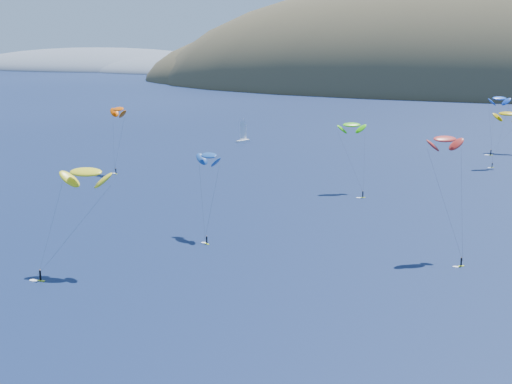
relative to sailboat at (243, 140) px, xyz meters
The scene contains 9 objects.
headland 664.33m from the sailboat, 124.87° to the left, with size 460.00×250.00×60.00m.
sailboat is the anchor object (origin of this frame).
kitesurfer_1 75.37m from the sailboat, 101.08° to the right, with size 9.28×10.10×21.85m.
kitesurfer_2 161.70m from the sailboat, 79.15° to the right, with size 9.89×12.53×20.54m.
kitesurfer_3 97.68m from the sailboat, 51.14° to the right, with size 10.37×12.81×20.19m.
kitesurfer_4 101.53m from the sailboat, 12.63° to the right, with size 8.25×8.61×24.13m.
kitesurfer_9 156.41m from the sailboat, 54.64° to the right, with size 9.51×11.88×24.63m.
kitesurfer_10 135.90m from the sailboat, 72.14° to the right, with size 7.94×12.07×18.96m.
kitesurfer_11 100.75m from the sailboat, ahead, with size 10.45×12.48×16.78m.
Camera 1 is at (36.19, -60.19, 41.88)m, focal length 50.00 mm.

